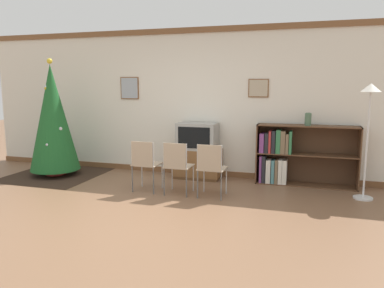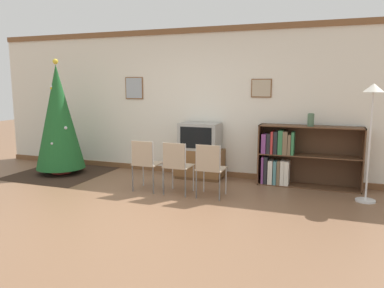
# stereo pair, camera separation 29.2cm
# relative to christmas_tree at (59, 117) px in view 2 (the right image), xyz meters

# --- Properties ---
(ground_plane) EXTENTS (24.00, 24.00, 0.00)m
(ground_plane) POSITION_rel_christmas_tree_xyz_m (2.40, -1.67, -1.07)
(ground_plane) COLOR brown
(wall_back) EXTENTS (8.64, 0.11, 2.70)m
(wall_back) POSITION_rel_christmas_tree_xyz_m (2.40, 0.87, 0.28)
(wall_back) COLOR silver
(wall_back) RESTS_ON ground_plane
(area_rug) EXTENTS (1.62, 1.69, 0.01)m
(area_rug) POSITION_rel_christmas_tree_xyz_m (-0.00, 0.00, -1.07)
(area_rug) COLOR #332319
(area_rug) RESTS_ON ground_plane
(christmas_tree) EXTENTS (0.90, 0.90, 2.15)m
(christmas_tree) POSITION_rel_christmas_tree_xyz_m (0.00, 0.00, 0.00)
(christmas_tree) COLOR maroon
(christmas_tree) RESTS_ON area_rug
(tv_console) EXTENTS (0.84, 0.46, 0.53)m
(tv_console) POSITION_rel_christmas_tree_xyz_m (2.61, 0.57, -0.81)
(tv_console) COLOR brown
(tv_console) RESTS_ON ground_plane
(television) EXTENTS (0.70, 0.45, 0.48)m
(television) POSITION_rel_christmas_tree_xyz_m (2.61, 0.56, -0.30)
(television) COLOR #9E9E99
(television) RESTS_ON tv_console
(folding_chair_left) EXTENTS (0.40, 0.40, 0.82)m
(folding_chair_left) POSITION_rel_christmas_tree_xyz_m (2.08, -0.54, -0.60)
(folding_chair_left) COLOR tan
(folding_chair_left) RESTS_ON ground_plane
(folding_chair_center) EXTENTS (0.40, 0.40, 0.82)m
(folding_chair_center) POSITION_rel_christmas_tree_xyz_m (2.61, -0.54, -0.60)
(folding_chair_center) COLOR tan
(folding_chair_center) RESTS_ON ground_plane
(folding_chair_right) EXTENTS (0.40, 0.40, 0.82)m
(folding_chair_right) POSITION_rel_christmas_tree_xyz_m (3.15, -0.54, -0.60)
(folding_chair_right) COLOR tan
(folding_chair_right) RESTS_ON ground_plane
(bookshelf) EXTENTS (1.65, 0.36, 1.02)m
(bookshelf) POSITION_rel_christmas_tree_xyz_m (4.21, 0.62, -0.58)
(bookshelf) COLOR brown
(bookshelf) RESTS_ON ground_plane
(vase) EXTENTS (0.10, 0.10, 0.21)m
(vase) POSITION_rel_christmas_tree_xyz_m (4.50, 0.58, 0.05)
(vase) COLOR #47664C
(vase) RESTS_ON bookshelf
(standing_lamp) EXTENTS (0.28, 0.28, 1.70)m
(standing_lamp) POSITION_rel_christmas_tree_xyz_m (5.33, 0.08, 0.23)
(standing_lamp) COLOR silver
(standing_lamp) RESTS_ON ground_plane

